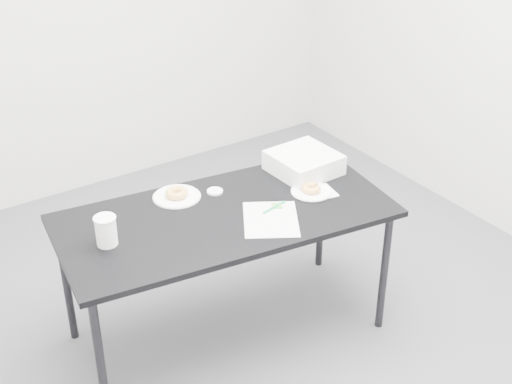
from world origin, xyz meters
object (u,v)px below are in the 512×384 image
table (226,223)px  donut_near (311,188)px  plate_near (311,191)px  plate_far (177,197)px  pen (274,207)px  bakery_box (304,163)px  coffee_cup (106,231)px  scorecard (271,219)px  donut_far (177,193)px

table → donut_near: donut_near is taller
plate_near → plate_far: plate_near is taller
pen → bakery_box: 0.41m
plate_far → coffee_cup: bearing=-156.5°
pen → plate_far: bearing=121.7°
plate_far → bakery_box: (0.68, -0.13, 0.05)m
pen → scorecard: bearing=-146.3°
scorecard → bakery_box: 0.51m
pen → coffee_cup: 0.80m
table → donut_near: (0.46, -0.07, 0.08)m
plate_far → coffee_cup: size_ratio=1.69×
coffee_cup → bakery_box: bearing=3.3°
table → coffee_cup: 0.58m
scorecard → coffee_cup: bearing=-166.7°
table → bakery_box: size_ratio=5.30×
table → bakery_box: (0.56, 0.13, 0.11)m
scorecard → donut_near: 0.33m
table → donut_far: (-0.12, 0.26, 0.08)m
scorecard → table: bearing=162.6°
plate_far → bakery_box: bakery_box is taller
pen → plate_far: pen is taller
scorecard → plate_far: (-0.26, 0.42, 0.00)m
table → scorecard: size_ratio=5.23×
donut_far → coffee_cup: bearing=-156.5°
bakery_box → donut_near: bearing=-119.8°
plate_near → bakery_box: bakery_box is taller
pen → plate_near: (0.24, 0.02, -0.00)m
donut_far → donut_near: bearing=-29.7°
pen → donut_far: donut_far is taller
plate_near → plate_far: size_ratio=0.86×
table → scorecard: scorecard is taller
pen → donut_far: 0.49m
coffee_cup → bakery_box: coffee_cup is taller
donut_near → donut_far: (-0.57, 0.33, 0.00)m
plate_near → donut_far: bearing=150.3°
coffee_cup → scorecard: bearing=-17.9°
donut_near → bakery_box: bakery_box is taller
scorecard → plate_near: 0.32m
plate_far → bakery_box: bearing=-10.8°
donut_far → scorecard: bearing=-58.0°
scorecard → pen: 0.10m
donut_near → donut_far: donut_far is taller
scorecard → coffee_cup: 0.75m
donut_near → coffee_cup: coffee_cup is taller
donut_far → coffee_cup: (-0.45, -0.19, 0.04)m
pen → bakery_box: (0.34, 0.22, 0.04)m
donut_far → bakery_box: size_ratio=0.35×
plate_far → bakery_box: 0.69m
scorecard → coffee_cup: size_ratio=2.28×
table → scorecard: (0.15, -0.16, 0.06)m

